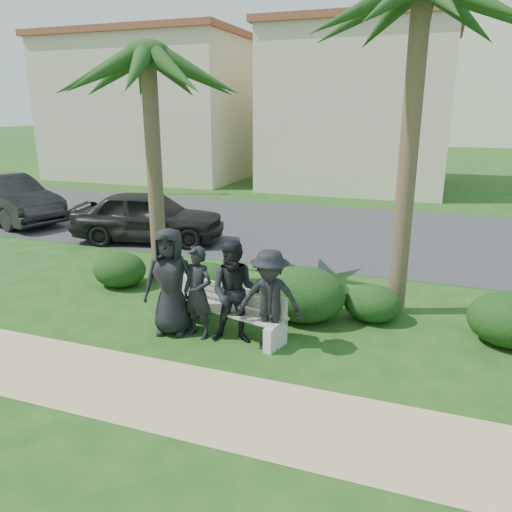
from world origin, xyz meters
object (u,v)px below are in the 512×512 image
Objects in this scene: park_bench at (225,313)px; man_a at (171,282)px; street_lamp at (148,125)px; car_a at (149,216)px; palm_left at (148,57)px; man_c at (235,292)px; car_b at (7,199)px; man_b at (198,293)px; man_d at (270,300)px.

park_bench is 1.27× the size of man_a.
street_lamp reaches higher than man_a.
car_a reaches higher than park_bench.
palm_left is (-1.52, 2.18, 3.68)m from man_a.
car_b is at bearing 139.61° from man_c.
man_b reaches higher than park_bench.
man_a is 10.87m from car_b.
man_d is at bearing -146.05° from car_a.
palm_left is (6.25, -9.89, 1.64)m from street_lamp.
man_d is at bearing -51.82° from street_lamp.
car_b is (-10.41, 5.62, -0.08)m from man_c.
palm_left reaches higher than man_c.
street_lamp is 2.79× the size of man_b.
car_b is at bearing 136.45° from man_a.
man_b is 0.33× the size of car_b.
man_c is (8.90, -12.03, -2.10)m from street_lamp.
man_a is 1.13m from man_c.
street_lamp is at bearing 137.19° from man_b.
palm_left is at bearing 129.11° from man_c.
street_lamp is 0.77× the size of palm_left.
man_b is 0.95× the size of man_d.
man_b is at bearing -153.54° from car_a.
man_d is 5.43m from palm_left.
car_a is at bearing 146.59° from park_bench.
man_b is 1.23m from man_d.
man_a is at bearing 172.34° from man_d.
park_bench is at bearing 8.49° from man_a.
man_d is at bearing -15.85° from man_c.
car_b is at bearing 162.74° from man_b.
man_d reaches higher than car_a.
car_b is at bearing 144.85° from man_d.
man_a reaches higher than park_bench.
street_lamp is 1.87× the size of park_bench.
car_b is (-9.77, 5.65, -0.00)m from man_b.
man_d is 0.35× the size of car_b.
street_lamp is 14.80m from park_bench.
car_a is (-4.40, 4.77, 0.38)m from park_bench.
car_a is at bearing 141.46° from man_b.
man_a is at bearing -55.16° from palm_left.
man_d is at bearing -11.88° from man_a.
street_lamp reaches higher than man_b.
palm_left is (-2.35, 1.87, 4.24)m from park_bench.
man_a is (-0.83, -0.31, 0.56)m from park_bench.
street_lamp is at bearing 122.28° from palm_left.
park_bench is 0.64m from man_c.
street_lamp is 6.93m from car_b.
street_lamp is 2.53× the size of man_c.
man_b is at bearing -47.15° from palm_left.
man_c is 1.05× the size of man_d.
man_d is (0.59, -0.04, -0.04)m from man_c.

